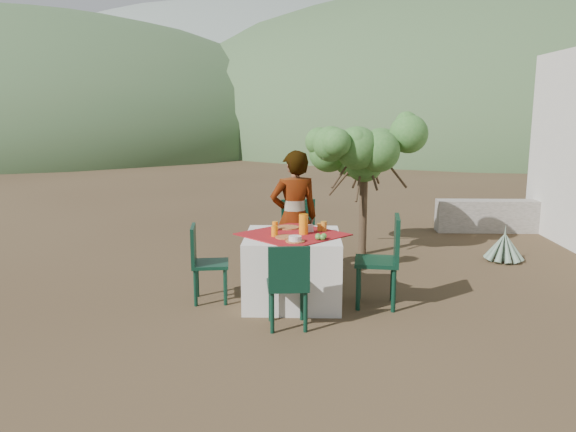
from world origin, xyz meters
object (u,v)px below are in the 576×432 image
(chair_far, at_px, (299,233))
(person, at_px, (294,217))
(table, at_px, (293,268))
(juice_pitcher, at_px, (304,224))
(chair_near, at_px, (288,282))
(chair_left, at_px, (204,260))
(agave, at_px, (504,247))
(chair_right, at_px, (385,257))
(shrub_tree, at_px, (368,158))

(chair_far, height_order, person, person)
(table, bearing_deg, juice_pitcher, -2.82)
(chair_near, height_order, chair_left, chair_left)
(chair_near, xyz_separation_m, agave, (2.94, 2.59, -0.27))
(chair_left, relative_size, person, 0.53)
(table, xyz_separation_m, person, (0.00, 0.71, 0.43))
(table, xyz_separation_m, chair_near, (-0.02, -0.80, 0.09))
(chair_near, distance_m, person, 1.55)
(chair_far, xyz_separation_m, juice_pitcher, (0.06, -1.12, 0.35))
(chair_far, bearing_deg, person, -107.00)
(chair_near, relative_size, chair_right, 0.86)
(table, distance_m, chair_near, 0.81)
(shrub_tree, xyz_separation_m, juice_pitcher, (-0.91, -2.15, -0.54))
(chair_left, xyz_separation_m, shrub_tree, (2.00, 2.16, 0.94))
(chair_near, distance_m, shrub_tree, 3.27)
(person, bearing_deg, juice_pitcher, 83.13)
(chair_far, relative_size, shrub_tree, 0.53)
(shrub_tree, height_order, juice_pitcher, shrub_tree)
(chair_far, distance_m, person, 0.50)
(person, bearing_deg, shrub_tree, -141.51)
(person, relative_size, agave, 2.81)
(chair_far, bearing_deg, chair_right, -61.86)
(chair_far, xyz_separation_m, person, (-0.06, -0.40, 0.28))
(person, relative_size, shrub_tree, 0.90)
(chair_right, height_order, agave, chair_right)
(agave, bearing_deg, juice_pitcher, -147.39)
(chair_far, height_order, chair_left, chair_far)
(chair_near, relative_size, shrub_tree, 0.47)
(table, height_order, person, person)
(table, height_order, chair_right, chair_right)
(chair_near, height_order, shrub_tree, shrub_tree)
(juice_pitcher, bearing_deg, person, 99.10)
(chair_near, bearing_deg, table, -98.21)
(chair_near, bearing_deg, juice_pitcher, -106.46)
(chair_near, bearing_deg, person, -97.45)
(chair_near, distance_m, chair_right, 1.23)
(table, distance_m, shrub_tree, 2.59)
(agave, distance_m, juice_pitcher, 3.39)
(chair_right, xyz_separation_m, juice_pitcher, (-0.86, 0.10, 0.33))
(chair_right, bearing_deg, juice_pitcher, -89.92)
(chair_near, height_order, agave, chair_near)
(person, bearing_deg, chair_far, -114.15)
(chair_left, relative_size, shrub_tree, 0.48)
(table, relative_size, chair_near, 1.54)
(chair_far, xyz_separation_m, shrub_tree, (0.97, 1.03, 0.88))
(person, height_order, shrub_tree, shrub_tree)
(chair_left, height_order, juice_pitcher, juice_pitcher)
(agave, bearing_deg, chair_far, -166.80)
(agave, bearing_deg, chair_near, -138.62)
(table, distance_m, agave, 3.42)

